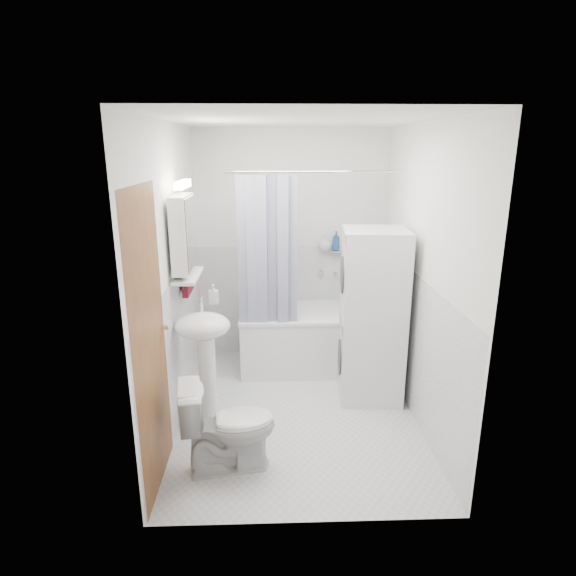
{
  "coord_description": "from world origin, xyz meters",
  "views": [
    {
      "loc": [
        -0.21,
        -3.71,
        2.2
      ],
      "look_at": [
        -0.07,
        0.15,
        1.07
      ],
      "focal_mm": 30.0,
      "sensor_mm": 36.0,
      "label": 1
    }
  ],
  "objects_px": {
    "washer_dryer": "(372,316)",
    "toilet": "(228,426)",
    "sink": "(204,343)",
    "bathtub": "(318,335)"
  },
  "relations": [
    {
      "from": "washer_dryer",
      "to": "toilet",
      "type": "height_order",
      "value": "washer_dryer"
    },
    {
      "from": "sink",
      "to": "washer_dryer",
      "type": "distance_m",
      "value": 1.49
    },
    {
      "from": "sink",
      "to": "toilet",
      "type": "bearing_deg",
      "value": -69.49
    },
    {
      "from": "sink",
      "to": "washer_dryer",
      "type": "relative_size",
      "value": 0.68
    },
    {
      "from": "bathtub",
      "to": "sink",
      "type": "relative_size",
      "value": 1.53
    },
    {
      "from": "bathtub",
      "to": "washer_dryer",
      "type": "relative_size",
      "value": 1.03
    },
    {
      "from": "washer_dryer",
      "to": "toilet",
      "type": "relative_size",
      "value": 2.31
    },
    {
      "from": "sink",
      "to": "bathtub",
      "type": "bearing_deg",
      "value": 45.72
    },
    {
      "from": "washer_dryer",
      "to": "toilet",
      "type": "bearing_deg",
      "value": -135.08
    },
    {
      "from": "bathtub",
      "to": "sink",
      "type": "bearing_deg",
      "value": -134.28
    }
  ]
}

